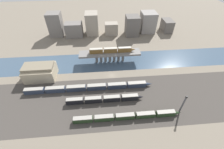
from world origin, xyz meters
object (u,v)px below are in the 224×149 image
train_yard_near (127,116)px  warehouse_building (40,72)px  train_yard_far (89,87)px  signal_tower (183,104)px  train_on_bridge (112,50)px  train_yard_mid (104,99)px

train_yard_near → warehouse_building: (-58.37, 40.23, 3.54)m
train_yard_far → signal_tower: 59.72m
train_on_bridge → warehouse_building: (-54.24, -15.27, -5.83)m
train_yard_mid → signal_tower: size_ratio=3.59×
train_yard_near → train_yard_mid: bearing=133.0°
train_yard_mid → train_yard_far: bearing=132.3°
train_on_bridge → signal_tower: bearing=-55.6°
train_yard_near → signal_tower: (32.47, 1.95, 5.02)m
warehouse_building → signal_tower: 98.58m
train_yard_mid → train_yard_far: size_ratio=0.56×
warehouse_building → signal_tower: (90.84, -38.28, 1.48)m
train_yard_far → signal_tower: (55.07, -22.57, 4.85)m
train_on_bridge → train_yard_far: (-18.48, -30.97, -9.21)m
train_yard_near → warehouse_building: warehouse_building is taller
train_yard_far → train_yard_near: bearing=-47.3°
train_on_bridge → train_yard_near: (4.13, -55.50, -9.38)m
train_yard_far → train_on_bridge: bearing=59.2°
train_on_bridge → train_yard_near: size_ratio=0.60×
train_yard_mid → signal_tower: bearing=-14.3°
train_yard_mid → signal_tower: signal_tower is taller
train_yard_mid → warehouse_building: warehouse_building is taller
train_yard_near → train_yard_mid: (-12.48, 13.41, 0.25)m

